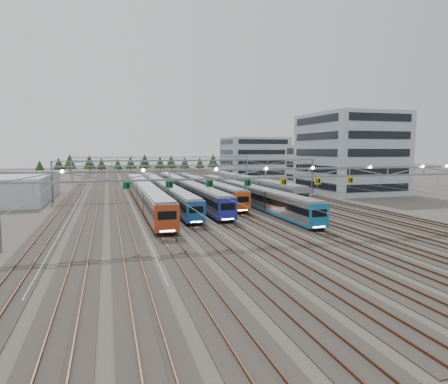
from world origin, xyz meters
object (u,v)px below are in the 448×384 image
object	(u,v)px
depot_bldg_mid	(319,165)
depot_bldg_north	(254,157)
train_a	(145,193)
train_d	(202,187)
gantry_near	(266,175)
gantry_mid	(194,167)
train_e	(243,193)
gantry_far	(165,161)
west_shed	(25,187)
train_b	(163,189)
train_f	(243,185)
depot_bldg_south	(349,153)
train_c	(184,188)

from	to	relation	value
depot_bldg_mid	depot_bldg_north	size ratio (longest dim) A/B	0.73
train_a	train_d	bearing A→B (deg)	41.31
gantry_near	train_a	bearing A→B (deg)	110.28
depot_bldg_north	gantry_near	bearing A→B (deg)	-109.91
train_a	gantry_mid	bearing A→B (deg)	41.07
train_e	train_d	bearing A→B (deg)	107.32
gantry_far	depot_bldg_north	bearing A→B (deg)	19.88
west_shed	train_e	bearing A→B (deg)	-23.44
depot_bldg_mid	west_shed	bearing A→B (deg)	-169.17
train_b	train_d	world-z (taller)	train_d
train_e	west_shed	distance (m)	44.13
depot_bldg_mid	west_shed	world-z (taller)	depot_bldg_mid
train_f	gantry_far	bearing A→B (deg)	104.28
train_b	depot_bldg_north	distance (m)	72.13
train_a	train_b	distance (m)	10.38
train_f	depot_bldg_south	bearing A→B (deg)	-2.83
train_b	train_d	size ratio (longest dim) A/B	1.19
train_c	gantry_far	world-z (taller)	gantry_far
depot_bldg_mid	train_f	bearing A→B (deg)	-147.81
train_f	gantry_mid	xyz separation A→B (m)	(-11.25, -0.81, 4.06)
train_b	train_e	xyz separation A→B (m)	(13.50, -11.92, 0.08)
gantry_near	west_shed	distance (m)	56.64
depot_bldg_north	train_f	bearing A→B (deg)	-112.99
train_c	depot_bldg_south	distance (m)	40.25
train_e	west_shed	bearing A→B (deg)	156.56
train_a	gantry_far	bearing A→B (deg)	78.40
gantry_near	train_c	bearing A→B (deg)	93.18
train_d	gantry_mid	size ratio (longest dim) A/B	0.97
train_b	gantry_mid	xyz separation A→B (m)	(6.75, 0.45, 4.45)
train_d	train_e	bearing A→B (deg)	-72.68
west_shed	depot_bldg_south	bearing A→B (deg)	-4.56
train_a	train_d	size ratio (longest dim) A/B	1.04
train_c	west_shed	world-z (taller)	west_shed
gantry_near	depot_bldg_north	distance (m)	104.16
train_a	depot_bldg_mid	world-z (taller)	depot_bldg_mid
train_d	train_f	xyz separation A→B (m)	(9.00, -1.25, 0.29)
train_b	west_shed	size ratio (longest dim) A/B	2.18
west_shed	gantry_far	bearing A→B (deg)	49.73
train_a	depot_bldg_mid	distance (m)	59.88
gantry_far	depot_bldg_south	size ratio (longest dim) A/B	2.56
gantry_mid	depot_bldg_north	world-z (taller)	depot_bldg_north
train_f	west_shed	bearing A→B (deg)	174.44
depot_bldg_south	train_c	bearing A→B (deg)	179.92
gantry_mid	train_e	bearing A→B (deg)	-61.38
train_c	gantry_mid	size ratio (longest dim) A/B	1.14
train_e	train_f	bearing A→B (deg)	71.15
train_f	depot_bldg_north	world-z (taller)	depot_bldg_north
depot_bldg_mid	west_shed	xyz separation A→B (m)	(-74.60, -14.27, -3.16)
train_b	gantry_far	size ratio (longest dim) A/B	1.16
train_a	train_b	xyz separation A→B (m)	(4.50, 9.36, -0.22)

